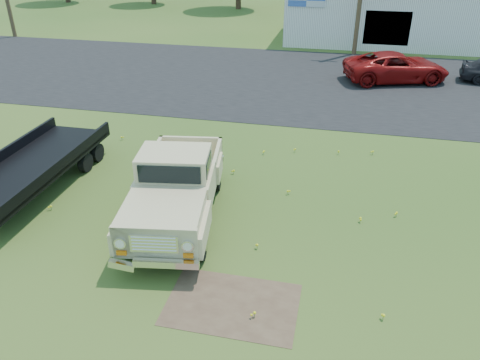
# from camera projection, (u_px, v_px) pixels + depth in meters

# --- Properties ---
(ground) EXTENTS (140.00, 140.00, 0.00)m
(ground) POSITION_uv_depth(u_px,v_px,m) (206.00, 225.00, 13.58)
(ground) COLOR #2C4F19
(ground) RESTS_ON ground
(asphalt_lot) EXTENTS (90.00, 14.00, 0.02)m
(asphalt_lot) POSITION_uv_depth(u_px,v_px,m) (280.00, 79.00, 26.43)
(asphalt_lot) COLOR black
(asphalt_lot) RESTS_ON ground
(dirt_patch_a) EXTENTS (3.00, 2.00, 0.01)m
(dirt_patch_a) POSITION_uv_depth(u_px,v_px,m) (232.00, 304.00, 10.72)
(dirt_patch_a) COLOR #4C3728
(dirt_patch_a) RESTS_ON ground
(dirt_patch_b) EXTENTS (2.20, 1.60, 0.01)m
(dirt_patch_b) POSITION_uv_depth(u_px,v_px,m) (180.00, 165.00, 16.96)
(dirt_patch_b) COLOR #4C3728
(dirt_patch_b) RESTS_ON ground
(commercial_building) EXTENTS (14.20, 8.20, 4.15)m
(commercial_building) POSITION_uv_depth(u_px,v_px,m) (385.00, 11.00, 34.56)
(commercial_building) COLOR #B9B9B5
(commercial_building) RESTS_ON ground
(vintage_pickup_truck) EXTENTS (3.22, 6.28, 2.17)m
(vintage_pickup_truck) POSITION_uv_depth(u_px,v_px,m) (176.00, 186.00, 13.38)
(vintage_pickup_truck) COLOR tan
(vintage_pickup_truck) RESTS_ON ground
(flatbed_trailer) EXTENTS (2.36, 7.01, 1.91)m
(flatbed_trailer) POSITION_uv_depth(u_px,v_px,m) (31.00, 162.00, 15.01)
(flatbed_trailer) COLOR black
(flatbed_trailer) RESTS_ON ground
(red_pickup) EXTENTS (6.16, 4.18, 1.57)m
(red_pickup) POSITION_uv_depth(u_px,v_px,m) (396.00, 67.00, 25.77)
(red_pickup) COLOR maroon
(red_pickup) RESTS_ON ground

